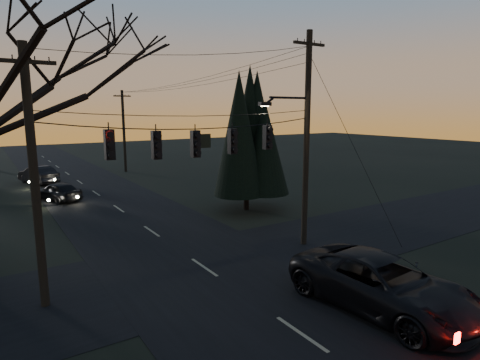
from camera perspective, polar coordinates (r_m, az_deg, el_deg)
main_road at (r=25.94m, az=-15.61°, el=-4.86°), size 8.00×120.00×0.02m
cross_road at (r=17.10m, az=-5.12°, el=-12.29°), size 60.00×7.00×0.02m
utility_pole_right at (r=20.09m, az=9.03°, el=-8.96°), size 5.00×0.30×10.00m
utility_pole_left at (r=15.49m, az=-25.91°, el=-15.77°), size 1.80×0.30×8.50m
utility_pole_far_r at (r=44.42m, az=-15.92°, el=1.16°), size 1.80×0.30×8.50m
span_signal_assembly at (r=15.78m, az=-6.18°, el=5.40°), size 11.50×0.44×1.61m
evergreen_right at (r=25.70m, az=0.93°, el=6.42°), size 4.08×4.08×8.60m
suv_near at (r=14.23m, az=19.58°, el=-13.78°), size 3.33×6.49×1.75m
sedan_oncoming_a at (r=31.64m, az=-24.48°, el=-1.51°), size 3.13×4.34×1.37m
sedan_oncoming_b at (r=39.91m, az=-26.77°, el=0.64°), size 3.04×4.94×1.54m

